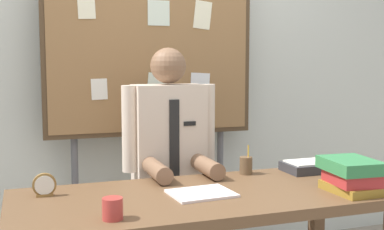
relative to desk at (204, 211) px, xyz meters
The scene contains 10 objects.
back_wall 1.36m from the desk, 90.00° to the left, with size 6.40×0.08×2.70m, color silver.
desk is the anchor object (origin of this frame).
person 0.58m from the desk, 90.00° to the left, with size 0.55×0.56×1.43m.
bulletin_board 1.23m from the desk, 89.99° to the left, with size 1.36×0.09×2.01m.
book_stack 0.71m from the desk, 17.52° to the right, with size 0.24×0.29×0.16m.
open_notebook 0.10m from the desk, 137.86° to the right, with size 0.28×0.23×0.01m, color silver.
desk_clock 0.75m from the desk, 164.89° to the left, with size 0.11×0.04×0.11m.
coffee_mug 0.55m from the desk, 152.82° to the right, with size 0.08×0.08×0.09m, color #B23833.
pen_holder 0.48m from the desk, 39.66° to the left, with size 0.07×0.07×0.16m.
paper_tray 0.75m from the desk, 18.45° to the left, with size 0.26×0.20×0.06m.
Camera 1 is at (-0.79, -2.09, 1.34)m, focal length 45.68 mm.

